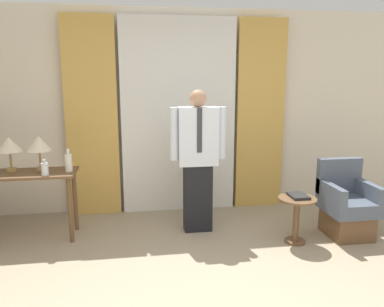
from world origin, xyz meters
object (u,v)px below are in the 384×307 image
object	(u,v)px
table_lamp_left	(9,145)
bottle_by_lamp	(45,169)
bottle_near_edge	(68,162)
book	(298,196)
table_lamp_right	(39,144)
person	(198,156)
side_table	(297,212)
armchair	(346,207)
desk	(26,185)

from	to	relation	value
table_lamp_left	bottle_by_lamp	world-z (taller)	table_lamp_left
bottle_near_edge	book	size ratio (longest dim) A/B	1.08
table_lamp_left	table_lamp_right	bearing A→B (deg)	0.00
table_lamp_left	book	xyz separation A→B (m)	(3.13, -0.61, -0.54)
person	table_lamp_right	bearing A→B (deg)	175.82
table_lamp_left	side_table	world-z (taller)	table_lamp_left
armchair	table_lamp_right	bearing A→B (deg)	171.42
table_lamp_right	book	xyz separation A→B (m)	(2.82, -0.61, -0.54)
side_table	bottle_near_edge	bearing A→B (deg)	167.82
person	book	world-z (taller)	person
table_lamp_right	person	bearing A→B (deg)	-4.18
table_lamp_right	person	xyz separation A→B (m)	(1.78, -0.13, -0.17)
book	table_lamp_right	bearing A→B (deg)	167.72
desk	side_table	bearing A→B (deg)	-10.76
book	armchair	bearing A→B (deg)	8.14
person	desk	bearing A→B (deg)	178.40
desk	bottle_by_lamp	bearing A→B (deg)	-33.20
table_lamp_right	bottle_near_edge	world-z (taller)	table_lamp_right
side_table	table_lamp_right	bearing A→B (deg)	167.17
table_lamp_left	book	bearing A→B (deg)	-11.09
bottle_near_edge	armchair	size ratio (longest dim) A/B	0.30
table_lamp_left	person	distance (m)	2.11
table_lamp_left	person	xyz separation A→B (m)	(2.09, -0.13, -0.17)
person	armchair	bearing A→B (deg)	-13.13
person	side_table	world-z (taller)	person
armchair	side_table	world-z (taller)	armchair
table_lamp_left	person	bearing A→B (deg)	-3.56
side_table	desk	bearing A→B (deg)	169.24
table_lamp_left	side_table	bearing A→B (deg)	-11.58
desk	bottle_by_lamp	distance (m)	0.37
table_lamp_right	side_table	size ratio (longest dim) A/B	0.76
bottle_near_edge	armchair	xyz separation A→B (m)	(3.14, -0.42, -0.55)
table_lamp_right	book	world-z (taller)	table_lamp_right
book	bottle_by_lamp	bearing A→B (deg)	172.25
table_lamp_left	armchair	distance (m)	3.88
armchair	book	bearing A→B (deg)	-171.86
bottle_near_edge	bottle_by_lamp	size ratio (longest dim) A/B	1.47
table_lamp_right	person	world-z (taller)	person
bottle_by_lamp	person	size ratio (longest dim) A/B	0.11
desk	table_lamp_left	world-z (taller)	table_lamp_left
person	table_lamp_left	bearing A→B (deg)	176.44
side_table	book	size ratio (longest dim) A/B	2.16
desk	person	distance (m)	1.96
person	book	size ratio (longest dim) A/B	6.97
desk	book	xyz separation A→B (m)	(2.98, -0.54, -0.10)
desk	person	size ratio (longest dim) A/B	0.66
bottle_near_edge	table_lamp_right	bearing A→B (deg)	162.30
desk	bottle_near_edge	world-z (taller)	bottle_near_edge
bottle_by_lamp	table_lamp_left	bearing A→B (deg)	149.41
bottle_near_edge	armchair	distance (m)	3.21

